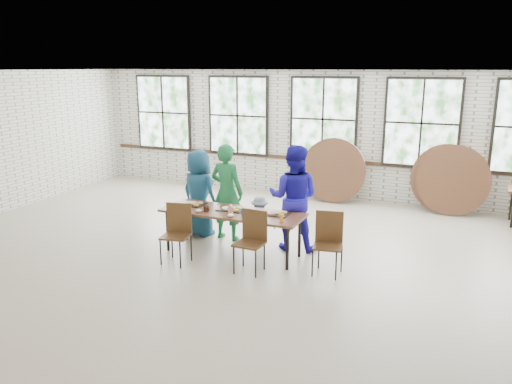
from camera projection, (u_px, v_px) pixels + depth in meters
room at (323, 121)px, 11.67m from camera, size 12.00×12.00×12.00m
dining_table at (232, 214)px, 8.26m from camera, size 2.41×0.82×0.74m
chair_near_left at (177, 228)px, 7.98m from camera, size 0.49×0.48×0.95m
chair_near_right at (252, 235)px, 7.62m from camera, size 0.44×0.43×0.95m
chair_spare at (328, 237)px, 7.54m from camera, size 0.48×0.47×0.95m
adult_teal at (199, 193)px, 9.19m from camera, size 0.89×0.70×1.61m
adult_green at (227, 192)px, 8.96m from camera, size 0.68×0.49×1.76m
toddler at (260, 220)px, 8.82m from camera, size 0.61×0.42×0.86m
adult_blue at (294, 198)px, 8.47m from camera, size 0.96×0.79×1.81m
tabletop_clutter at (236, 211)px, 8.19m from camera, size 2.02×0.64×0.11m
round_tops_leaning at (389, 175)px, 11.04m from camera, size 4.12×0.45×1.49m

